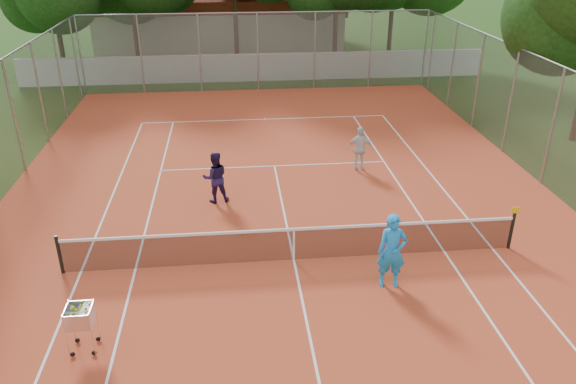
{
  "coord_description": "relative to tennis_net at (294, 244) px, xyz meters",
  "views": [
    {
      "loc": [
        -1.44,
        -12.55,
        8.08
      ],
      "look_at": [
        0.0,
        1.5,
        1.3
      ],
      "focal_mm": 35.0,
      "sensor_mm": 36.0,
      "label": 1
    }
  ],
  "objects": [
    {
      "name": "ground",
      "position": [
        0.0,
        0.0,
        -0.51
      ],
      "size": [
        120.0,
        120.0,
        0.0
      ],
      "primitive_type": "plane",
      "color": "#1A390F",
      "rests_on": "ground"
    },
    {
      "name": "court_pad",
      "position": [
        0.0,
        0.0,
        -0.5
      ],
      "size": [
        18.0,
        34.0,
        0.02
      ],
      "primitive_type": "cube",
      "color": "#BD4524",
      "rests_on": "ground"
    },
    {
      "name": "court_lines",
      "position": [
        0.0,
        0.0,
        -0.49
      ],
      "size": [
        10.98,
        23.78,
        0.01
      ],
      "primitive_type": "cube",
      "color": "white",
      "rests_on": "court_pad"
    },
    {
      "name": "tennis_net",
      "position": [
        0.0,
        0.0,
        0.0
      ],
      "size": [
        11.88,
        0.1,
        0.98
      ],
      "primitive_type": "cube",
      "color": "black",
      "rests_on": "court_pad"
    },
    {
      "name": "perimeter_fence",
      "position": [
        0.0,
        0.0,
        1.49
      ],
      "size": [
        18.0,
        34.0,
        4.0
      ],
      "primitive_type": "cube",
      "color": "slate",
      "rests_on": "ground"
    },
    {
      "name": "boundary_wall",
      "position": [
        0.0,
        19.0,
        0.24
      ],
      "size": [
        26.0,
        0.3,
        1.5
      ],
      "primitive_type": "cube",
      "color": "silver",
      "rests_on": "ground"
    },
    {
      "name": "clubhouse",
      "position": [
        -2.0,
        29.0,
        1.69
      ],
      "size": [
        16.4,
        9.0,
        4.4
      ],
      "primitive_type": "cube",
      "color": "beige",
      "rests_on": "ground"
    },
    {
      "name": "player_near",
      "position": [
        2.21,
        -1.36,
        0.47
      ],
      "size": [
        0.75,
        0.54,
        1.91
      ],
      "primitive_type": "imported",
      "rotation": [
        0.0,
        0.0,
        -0.12
      ],
      "color": "#1B92E8",
      "rests_on": "court_pad"
    },
    {
      "name": "player_far_left",
      "position": [
        -2.08,
        3.72,
        0.34
      ],
      "size": [
        0.89,
        0.74,
        1.66
      ],
      "primitive_type": "imported",
      "rotation": [
        0.0,
        0.0,
        3.29
      ],
      "color": "#221644",
      "rests_on": "court_pad"
    },
    {
      "name": "player_far_right",
      "position": [
        3.02,
        5.79,
        0.31
      ],
      "size": [
        0.98,
        0.49,
        1.6
      ],
      "primitive_type": "imported",
      "rotation": [
        0.0,
        0.0,
        3.03
      ],
      "color": "silver",
      "rests_on": "court_pad"
    },
    {
      "name": "ball_hopper",
      "position": [
        -4.72,
        -2.98,
        0.09
      ],
      "size": [
        0.63,
        0.63,
        1.15
      ],
      "primitive_type": "cube",
      "rotation": [
        0.0,
        0.0,
        0.14
      ],
      "color": "silver",
      "rests_on": "court_pad"
    }
  ]
}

